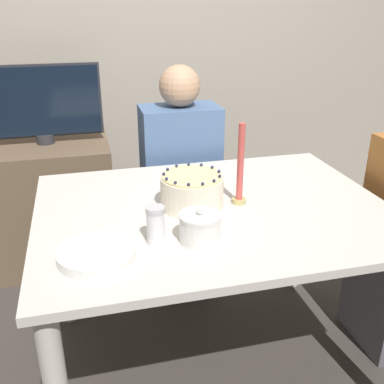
{
  "coord_description": "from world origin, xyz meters",
  "views": [
    {
      "loc": [
        -0.46,
        -1.48,
        1.48
      ],
      "look_at": [
        -0.08,
        0.03,
        0.81
      ],
      "focal_mm": 42.0,
      "sensor_mm": 36.0,
      "label": 1
    }
  ],
  "objects_px": {
    "cake": "(192,191)",
    "tv_monitor": "(41,103)",
    "sugar_shaker": "(156,225)",
    "person_man_blue_shirt": "(181,192)",
    "candle": "(240,171)",
    "sugar_bowl": "(200,228)"
  },
  "relations": [
    {
      "from": "cake",
      "to": "tv_monitor",
      "type": "relative_size",
      "value": 0.36
    },
    {
      "from": "cake",
      "to": "tv_monitor",
      "type": "height_order",
      "value": "tv_monitor"
    },
    {
      "from": "candle",
      "to": "tv_monitor",
      "type": "relative_size",
      "value": 0.49
    },
    {
      "from": "cake",
      "to": "candle",
      "type": "height_order",
      "value": "candle"
    },
    {
      "from": "candle",
      "to": "person_man_blue_shirt",
      "type": "bearing_deg",
      "value": 96.29
    },
    {
      "from": "sugar_bowl",
      "to": "tv_monitor",
      "type": "height_order",
      "value": "tv_monitor"
    },
    {
      "from": "person_man_blue_shirt",
      "to": "tv_monitor",
      "type": "bearing_deg",
      "value": -28.62
    },
    {
      "from": "candle",
      "to": "tv_monitor",
      "type": "distance_m",
      "value": 1.32
    },
    {
      "from": "person_man_blue_shirt",
      "to": "sugar_bowl",
      "type": "bearing_deg",
      "value": 81.09
    },
    {
      "from": "cake",
      "to": "sugar_shaker",
      "type": "height_order",
      "value": "cake"
    },
    {
      "from": "sugar_shaker",
      "to": "person_man_blue_shirt",
      "type": "xyz_separation_m",
      "value": [
        0.29,
        0.91,
        -0.3
      ]
    },
    {
      "from": "sugar_shaker",
      "to": "tv_monitor",
      "type": "relative_size",
      "value": 0.2
    },
    {
      "from": "cake",
      "to": "sugar_bowl",
      "type": "relative_size",
      "value": 1.72
    },
    {
      "from": "sugar_bowl",
      "to": "person_man_blue_shirt",
      "type": "bearing_deg",
      "value": 81.09
    },
    {
      "from": "sugar_shaker",
      "to": "tv_monitor",
      "type": "xyz_separation_m",
      "value": [
        -0.4,
        1.29,
        0.14
      ]
    },
    {
      "from": "tv_monitor",
      "to": "sugar_shaker",
      "type": "bearing_deg",
      "value": -72.71
    },
    {
      "from": "sugar_shaker",
      "to": "tv_monitor",
      "type": "bearing_deg",
      "value": 107.29
    },
    {
      "from": "cake",
      "to": "sugar_shaker",
      "type": "xyz_separation_m",
      "value": [
        -0.18,
        -0.24,
        0.0
      ]
    },
    {
      "from": "person_man_blue_shirt",
      "to": "sugar_shaker",
      "type": "bearing_deg",
      "value": 72.52
    },
    {
      "from": "cake",
      "to": "tv_monitor",
      "type": "distance_m",
      "value": 1.21
    },
    {
      "from": "sugar_bowl",
      "to": "person_man_blue_shirt",
      "type": "relative_size",
      "value": 0.12
    },
    {
      "from": "person_man_blue_shirt",
      "to": "tv_monitor",
      "type": "height_order",
      "value": "person_man_blue_shirt"
    }
  ]
}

